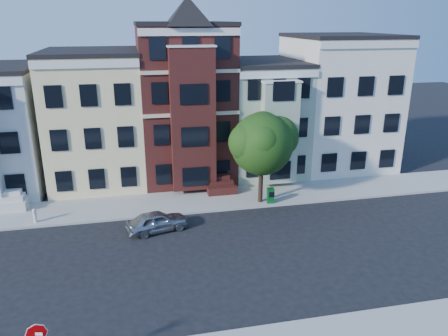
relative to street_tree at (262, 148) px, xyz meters
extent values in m
plane|color=black|center=(-4.31, -6.79, -4.10)|extent=(120.00, 120.00, 0.00)
cube|color=#9E9B93|center=(-4.31, 1.21, -4.03)|extent=(60.00, 4.00, 0.15)
cube|color=#F6E1A0|center=(-11.31, 7.71, 0.90)|extent=(7.00, 9.00, 10.00)
cube|color=#3D1613|center=(-4.31, 7.71, 1.90)|extent=(7.00, 9.00, 12.00)
cube|color=#9AAC91|center=(2.19, 7.71, 0.40)|extent=(6.00, 9.00, 9.00)
cube|color=white|center=(9.19, 7.71, 1.40)|extent=(8.00, 9.00, 11.00)
imported|color=#A0A4AA|center=(-7.46, -2.74, -3.46)|extent=(4.03, 2.39, 1.28)
cube|color=#0A521D|center=(0.64, -0.35, -3.41)|extent=(0.54, 0.49, 1.08)
cylinder|color=beige|center=(-15.02, -0.20, -3.58)|extent=(0.28, 0.28, 0.74)
camera|label=1|loc=(-8.54, -27.48, 8.37)|focal=35.00mm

